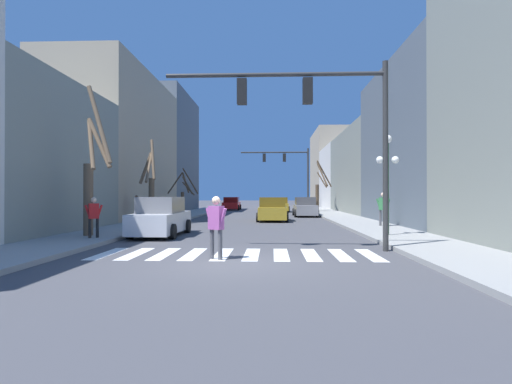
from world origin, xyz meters
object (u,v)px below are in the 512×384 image
pedestrian_waiting_at_curb (94,214)px  car_driving_toward_lane (305,207)px  traffic_signal_near (319,113)px  car_parked_left_far (280,205)px  traffic_signal_far (289,166)px  car_driving_away_lane (161,218)px  street_tree_right_far (320,188)px  street_tree_left_far (151,187)px  car_parked_left_near (272,210)px  street_lamp_right_corner (388,164)px  pedestrian_crossing_street (216,222)px  pedestrian_near_right_corner (383,206)px  pedestrian_on_left_sidewalk (137,206)px  street_tree_right_mid (184,193)px  street_tree_right_near (92,176)px  car_parked_right_far (232,204)px

pedestrian_waiting_at_curb → car_driving_toward_lane: bearing=-150.7°
traffic_signal_near → car_parked_left_far: traffic_signal_near is taller
car_parked_left_far → traffic_signal_far: bearing=-157.1°
car_driving_away_lane → street_tree_right_far: size_ratio=0.86×
street_tree_left_far → car_parked_left_near: bearing=28.1°
street_lamp_right_corner → pedestrian_crossing_street: 8.81m
pedestrian_near_right_corner → pedestrian_on_left_sidewalk: 14.69m
car_parked_left_near → pedestrian_waiting_at_curb: size_ratio=2.68×
street_tree_left_far → car_driving_toward_lane: bearing=44.7°
traffic_signal_far → street_tree_right_mid: (-8.88, -8.70, -2.84)m
car_driving_toward_lane → street_tree_left_far: bearing=134.7°
pedestrian_on_left_sidewalk → street_tree_right_far: street_tree_right_far is taller
traffic_signal_near → car_driving_away_lane: traffic_signal_near is taller
pedestrian_near_right_corner → street_tree_right_mid: street_tree_right_mid is taller
car_parked_left_far → street_tree_left_far: 20.75m
car_driving_away_lane → street_tree_right_mid: size_ratio=1.20×
street_lamp_right_corner → street_tree_left_far: street_tree_left_far is taller
pedestrian_waiting_at_curb → pedestrian_on_left_sidewalk: 9.33m
pedestrian_on_left_sidewalk → street_tree_right_far: 22.61m
car_parked_left_far → street_tree_right_mid: bearing=143.3°
street_lamp_right_corner → street_tree_right_mid: 19.49m
car_parked_left_far → car_parked_left_near: bearing=176.8°
street_tree_right_mid → street_tree_right_far: bearing=40.4°
traffic_signal_near → street_lamp_right_corner: traffic_signal_near is taller
pedestrian_near_right_corner → street_tree_right_near: size_ratio=0.29×
pedestrian_on_left_sidewalk → street_tree_right_mid: bearing=150.1°
car_driving_away_lane → street_tree_right_mid: 14.76m
car_parked_left_near → street_tree_right_near: street_tree_right_near is taller
car_parked_left_far → street_tree_right_mid: (-8.01, -10.75, 1.22)m
car_parked_right_far → traffic_signal_far: bearing=-138.0°
traffic_signal_near → car_parked_right_far: 35.94m
traffic_signal_far → street_tree_right_mid: size_ratio=1.80×
car_driving_away_lane → street_tree_left_far: (-2.41, 6.32, 1.53)m
traffic_signal_far → car_parked_left_far: (-0.87, 2.05, -4.05)m
traffic_signal_near → car_driving_away_lane: bearing=145.1°
pedestrian_crossing_street → traffic_signal_near: bearing=-116.4°
traffic_signal_far → street_tree_right_near: bearing=-110.2°
pedestrian_crossing_street → street_tree_right_far: bearing=-69.0°
pedestrian_crossing_street → pedestrian_near_right_corner: pedestrian_near_right_corner is taller
traffic_signal_near → pedestrian_crossing_street: (-3.14, -1.86, -3.46)m
traffic_signal_far → pedestrian_on_left_sidewalk: 19.62m
car_parked_left_far → street_tree_right_far: (4.21, -0.35, 1.82)m
car_driving_away_lane → car_parked_left_near: size_ratio=1.09×
car_parked_right_far → pedestrian_crossing_street: (3.31, -37.01, 0.32)m
pedestrian_on_left_sidewalk → car_parked_right_far: bearing=151.0°
pedestrian_crossing_street → pedestrian_near_right_corner: size_ratio=0.99×
car_parked_left_near → car_parked_right_far: (-4.92, 20.33, -0.04)m
pedestrian_waiting_at_curb → pedestrian_near_right_corner: bearing=173.5°
traffic_signal_near → car_parked_left_near: traffic_signal_near is taller
pedestrian_near_right_corner → pedestrian_crossing_street: bearing=86.3°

